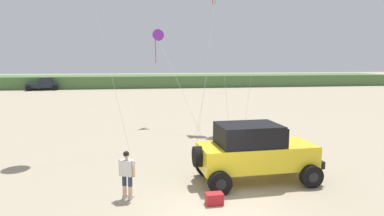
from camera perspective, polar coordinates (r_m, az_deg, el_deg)
name	(u,v)px	position (r m, az deg, el deg)	size (l,w,h in m)	color
ground_plane	(217,209)	(11.17, 4.27, -16.61)	(220.00, 220.00, 0.00)	tan
dune_ridge	(140,81)	(60.74, -8.72, 4.53)	(90.00, 9.65, 1.98)	#4C703D
jeep	(255,151)	(13.33, 10.51, -7.12)	(4.91, 2.58, 2.26)	yellow
person_watching	(127,172)	(11.76, -10.88, -10.54)	(0.57, 0.43, 1.67)	#DBB28E
cooler_box	(214,199)	(11.43, 3.77, -14.98)	(0.56, 0.36, 0.38)	#B21E23
distant_pickup	(43,84)	(57.48, -23.74, 3.70)	(4.86, 3.10, 1.98)	#1E232D
kite_blue_swept	(157,36)	(24.92, -5.83, 11.92)	(2.87, 5.83, 6.87)	purple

